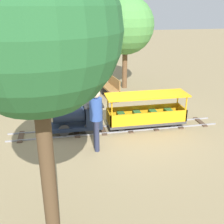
{
  "coord_description": "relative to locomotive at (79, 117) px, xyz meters",
  "views": [
    {
      "loc": [
        -7.17,
        1.69,
        3.42
      ],
      "look_at": [
        0.0,
        0.28,
        0.55
      ],
      "focal_mm": 44.69,
      "sensor_mm": 36.0,
      "label": 1
    }
  ],
  "objects": [
    {
      "name": "ground_plane",
      "position": [
        0.0,
        -1.21,
        -0.48
      ],
      "size": [
        60.0,
        60.0,
        0.0
      ],
      "primitive_type": "plane",
      "color": "#8C7A56"
    },
    {
      "name": "oak_tree_near",
      "position": [
        -3.77,
        0.72,
        2.62
      ],
      "size": [
        2.06,
        2.06,
        4.16
      ],
      "color": "#4C3823",
      "rests_on": "ground_plane"
    },
    {
      "name": "conductor_person",
      "position": [
        -1.05,
        -0.33,
        0.47
      ],
      "size": [
        0.3,
        0.3,
        1.62
      ],
      "color": "#282D47",
      "rests_on": "ground_plane"
    },
    {
      "name": "locomotive",
      "position": [
        0.0,
        0.0,
        0.0
      ],
      "size": [
        0.65,
        1.44,
        1.01
      ],
      "color": "#192338",
      "rests_on": "ground_plane"
    },
    {
      "name": "oak_tree_distant",
      "position": [
        4.12,
        -2.28,
        2.09
      ],
      "size": [
        2.3,
        2.3,
        3.73
      ],
      "color": "brown",
      "rests_on": "ground_plane"
    },
    {
      "name": "passenger_car",
      "position": [
        0.0,
        -1.94,
        -0.06
      ],
      "size": [
        0.75,
        2.35,
        0.97
      ],
      "color": "#3F3F3F",
      "rests_on": "ground_plane"
    },
    {
      "name": "park_bench",
      "position": [
        2.85,
        -1.44,
        -0.07
      ],
      "size": [
        1.34,
        0.58,
        0.82
      ],
      "color": "olive",
      "rests_on": "ground_plane"
    },
    {
      "name": "track",
      "position": [
        0.0,
        -1.04,
        -0.47
      ],
      "size": [
        0.69,
        6.05,
        0.04
      ],
      "color": "gray",
      "rests_on": "ground_plane"
    },
    {
      "name": "oak_tree_far",
      "position": [
        3.72,
        1.95,
        2.99
      ],
      "size": [
        2.59,
        2.59,
        4.79
      ],
      "color": "brown",
      "rests_on": "ground_plane"
    }
  ]
}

